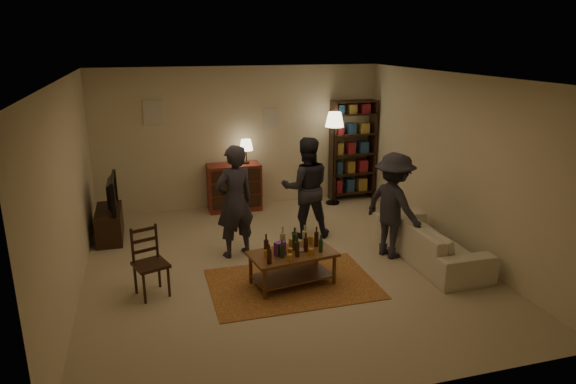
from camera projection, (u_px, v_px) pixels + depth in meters
name	position (u px, v px, depth m)	size (l,w,h in m)	color
floor	(282.00, 265.00, 7.51)	(6.00, 6.00, 0.00)	#C6B793
room_shell	(206.00, 115.00, 9.56)	(6.00, 6.00, 6.00)	beige
rug	(292.00, 284.00, 6.93)	(2.20, 1.50, 0.01)	brown
coffee_table	(292.00, 256.00, 6.82)	(1.21, 0.78, 0.80)	brown
dining_chair	(149.00, 259.00, 6.55)	(0.51, 0.51, 0.92)	#302010
tv_stand	(109.00, 216.00, 8.41)	(0.40, 1.00, 1.06)	#302010
dresser	(235.00, 186.00, 9.82)	(1.00, 0.50, 1.36)	brown
bookshelf	(352.00, 149.00, 10.36)	(0.90, 0.34, 2.02)	#302010
floor_lamp	(334.00, 126.00, 9.87)	(0.36, 0.36, 1.84)	black
sofa	(431.00, 240.00, 7.63)	(2.08, 0.81, 0.61)	beige
person_left	(235.00, 202.00, 7.63)	(0.63, 0.41, 1.71)	#282931
person_right	(306.00, 188.00, 8.41)	(0.81, 0.63, 1.68)	#24232B
person_by_sofa	(394.00, 206.00, 7.62)	(1.03, 0.59, 1.60)	#26252D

